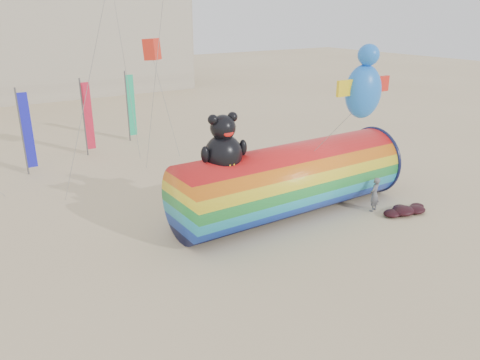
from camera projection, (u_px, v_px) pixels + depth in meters
ground at (250, 246)px, 19.66m from camera, size 160.00×160.00×0.00m
windsock_assembly at (290, 178)px, 22.27m from camera, size 11.83×3.60×5.45m
kite_handler at (374, 194)px, 22.82m from camera, size 0.73×0.60×1.73m
fabric_bundle at (405, 210)px, 22.74m from camera, size 2.62×1.35×0.41m
festival_banners at (85, 117)px, 31.10m from camera, size 8.57×4.07×5.20m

